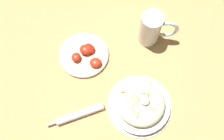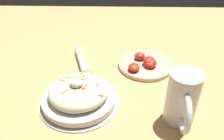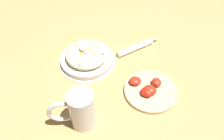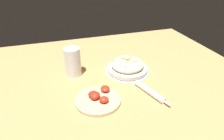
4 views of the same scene
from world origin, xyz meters
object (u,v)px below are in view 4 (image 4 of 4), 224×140
object	(u,v)px
salad_plate	(127,66)
beer_mug	(73,63)
tomato_plate	(98,99)
napkin_roll	(150,91)

from	to	relation	value
salad_plate	beer_mug	size ratio (longest dim) A/B	1.57
salad_plate	tomato_plate	world-z (taller)	salad_plate
tomato_plate	napkin_roll	bearing A→B (deg)	-4.98
salad_plate	napkin_roll	world-z (taller)	salad_plate
beer_mug	salad_plate	bearing A→B (deg)	-12.66
beer_mug	napkin_roll	world-z (taller)	beer_mug
beer_mug	tomato_plate	distance (m)	0.28
tomato_plate	salad_plate	bearing A→B (deg)	43.00
beer_mug	napkin_roll	bearing A→B (deg)	-43.08
salad_plate	beer_mug	xyz separation A→B (m)	(-0.28, 0.06, 0.03)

